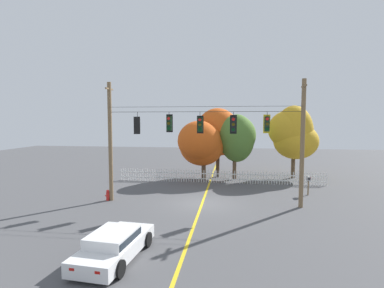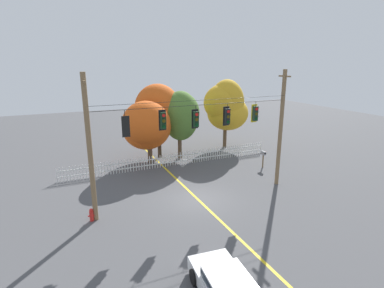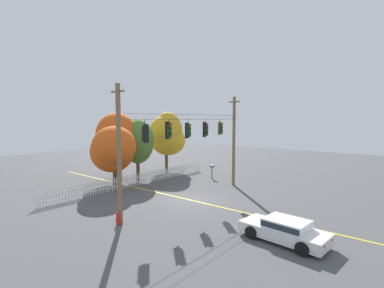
# 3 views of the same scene
# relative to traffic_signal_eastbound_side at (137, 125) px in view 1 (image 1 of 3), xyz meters

# --- Properties ---
(ground) EXTENTS (80.00, 80.00, 0.00)m
(ground) POSITION_rel_traffic_signal_eastbound_side_xyz_m (4.33, 0.01, -5.15)
(ground) COLOR #4C4C4F
(lane_centerline_stripe) EXTENTS (0.16, 36.00, 0.01)m
(lane_centerline_stripe) POSITION_rel_traffic_signal_eastbound_side_xyz_m (4.33, 0.01, -5.14)
(lane_centerline_stripe) COLOR gold
(lane_centerline_stripe) RESTS_ON ground
(signal_support_span) EXTENTS (12.78, 1.10, 8.02)m
(signal_support_span) POSITION_rel_traffic_signal_eastbound_side_xyz_m (4.33, 0.01, -1.05)
(signal_support_span) COLOR brown
(signal_support_span) RESTS_ON ground
(traffic_signal_eastbound_side) EXTENTS (0.43, 0.38, 1.46)m
(traffic_signal_eastbound_side) POSITION_rel_traffic_signal_eastbound_side_xyz_m (0.00, 0.00, 0.00)
(traffic_signal_eastbound_side) COLOR black
(traffic_signal_westbound_side) EXTENTS (0.43, 0.38, 1.34)m
(traffic_signal_westbound_side) POSITION_rel_traffic_signal_eastbound_side_xyz_m (2.15, 0.02, 0.14)
(traffic_signal_westbound_side) COLOR black
(traffic_signal_northbound_primary) EXTENTS (0.43, 0.38, 1.40)m
(traffic_signal_northbound_primary) POSITION_rel_traffic_signal_eastbound_side_xyz_m (4.19, 0.02, 0.06)
(traffic_signal_northbound_primary) COLOR black
(traffic_signal_northbound_secondary) EXTENTS (0.43, 0.38, 1.42)m
(traffic_signal_northbound_secondary) POSITION_rel_traffic_signal_eastbound_side_xyz_m (6.32, 0.02, 0.07)
(traffic_signal_northbound_secondary) COLOR black
(traffic_signal_southbound_primary) EXTENTS (0.43, 0.38, 1.36)m
(traffic_signal_southbound_primary) POSITION_rel_traffic_signal_eastbound_side_xyz_m (8.42, 0.02, 0.11)
(traffic_signal_southbound_primary) COLOR black
(white_picket_fence) EXTENTS (18.00, 0.06, 1.09)m
(white_picket_fence) POSITION_rel_traffic_signal_eastbound_side_xyz_m (5.16, 6.73, -4.60)
(white_picket_fence) COLOR white
(white_picket_fence) RESTS_ON ground
(autumn_maple_near_fence) EXTENTS (4.22, 3.98, 5.44)m
(autumn_maple_near_fence) POSITION_rel_traffic_signal_eastbound_side_xyz_m (3.37, 8.02, -1.77)
(autumn_maple_near_fence) COLOR brown
(autumn_maple_near_fence) RESTS_ON ground
(autumn_maple_mid) EXTENTS (4.25, 3.89, 6.65)m
(autumn_maple_mid) POSITION_rel_traffic_signal_eastbound_side_xyz_m (4.94, 9.65, -0.99)
(autumn_maple_mid) COLOR #473828
(autumn_maple_mid) RESTS_ON ground
(autumn_oak_far_east) EXTENTS (3.67, 3.31, 6.03)m
(autumn_oak_far_east) POSITION_rel_traffic_signal_eastbound_side_xyz_m (6.65, 8.73, -1.20)
(autumn_oak_far_east) COLOR brown
(autumn_oak_far_east) RESTS_ON ground
(autumn_maple_far_west) EXTENTS (4.65, 3.91, 6.86)m
(autumn_maple_far_west) POSITION_rel_traffic_signal_eastbound_side_xyz_m (11.94, 9.71, -0.95)
(autumn_maple_far_west) COLOR brown
(autumn_maple_far_west) RESTS_ON ground
(parked_car) EXTENTS (2.19, 4.38, 1.15)m
(parked_car) POSITION_rel_traffic_signal_eastbound_side_xyz_m (1.69, -8.28, -4.54)
(parked_car) COLOR white
(parked_car) RESTS_ON ground
(fire_hydrant) EXTENTS (0.38, 0.22, 0.74)m
(fire_hydrant) POSITION_rel_traffic_signal_eastbound_side_xyz_m (-2.15, -0.06, -4.78)
(fire_hydrant) COLOR red
(fire_hydrant) RESTS_ON ground
(roadside_mailbox) EXTENTS (0.25, 0.44, 1.40)m
(roadside_mailbox) POSITION_rel_traffic_signal_eastbound_side_xyz_m (11.83, 3.29, -4.01)
(roadside_mailbox) COLOR brown
(roadside_mailbox) RESTS_ON ground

